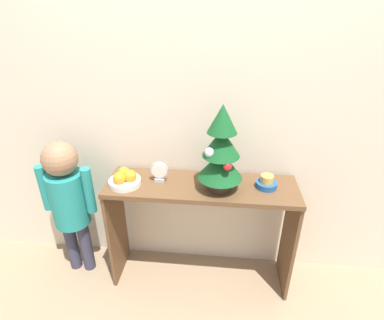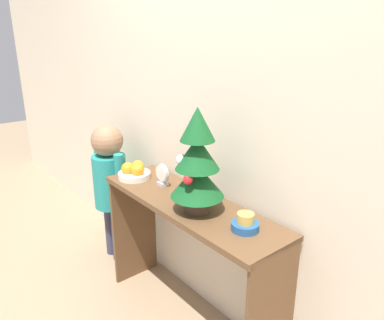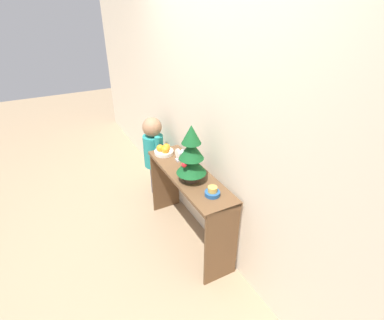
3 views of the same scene
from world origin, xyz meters
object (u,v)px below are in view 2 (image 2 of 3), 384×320
(fruit_bowl, at_px, (134,172))
(singing_bowl, at_px, (245,224))
(child_figure, at_px, (110,177))
(mini_tree, at_px, (197,163))
(desk_clock, at_px, (162,175))

(fruit_bowl, distance_m, singing_bowl, 0.85)
(fruit_bowl, bearing_deg, child_figure, 174.78)
(fruit_bowl, height_order, child_figure, child_figure)
(mini_tree, bearing_deg, fruit_bowl, -178.71)
(fruit_bowl, xyz_separation_m, desk_clock, (0.20, 0.06, 0.02))
(fruit_bowl, bearing_deg, singing_bowl, 3.88)
(mini_tree, xyz_separation_m, child_figure, (-0.98, 0.02, -0.38))
(child_figure, bearing_deg, singing_bowl, 0.91)
(desk_clock, xyz_separation_m, child_figure, (-0.61, -0.03, -0.20))
(fruit_bowl, relative_size, desk_clock, 1.49)
(mini_tree, xyz_separation_m, singing_bowl, (0.28, 0.04, -0.22))
(mini_tree, distance_m, singing_bowl, 0.36)
(fruit_bowl, height_order, singing_bowl, fruit_bowl)
(mini_tree, bearing_deg, singing_bowl, 9.11)
(fruit_bowl, bearing_deg, desk_clock, 17.50)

